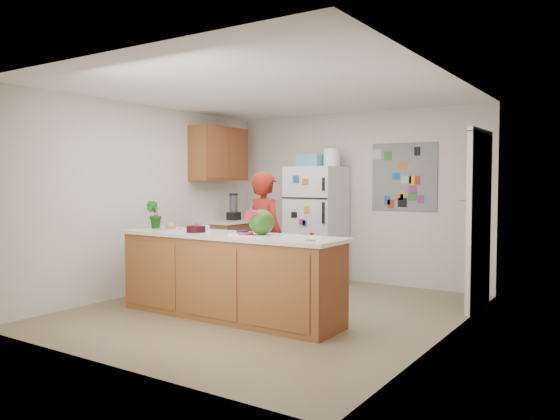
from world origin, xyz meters
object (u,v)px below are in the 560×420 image
Objects in this scene: person at (265,238)px; cherry_bowl at (196,229)px; refrigerator at (317,225)px; watermelon at (262,222)px.

cherry_bowl is (-0.32, -0.90, 0.15)m from person.
refrigerator is 7.99× the size of cherry_bowl.
watermelon is at bearing 5.03° from cherry_bowl.
watermelon is (0.69, -2.38, 0.21)m from refrigerator.
refrigerator is 1.06× the size of person.
cherry_bowl is (-0.84, -0.07, -0.11)m from watermelon.
person is 7.53× the size of cherry_bowl.
refrigerator reaches higher than watermelon.
person is 0.96m from cherry_bowl.
person is 1.01m from watermelon.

